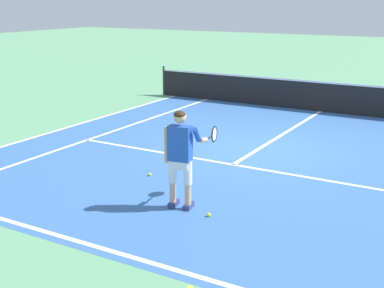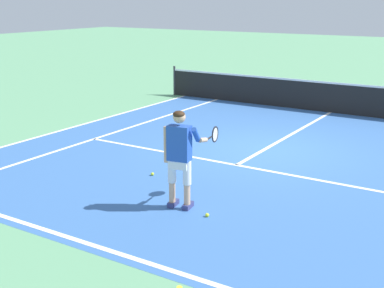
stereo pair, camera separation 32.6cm
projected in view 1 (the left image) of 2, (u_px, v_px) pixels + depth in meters
The scene contains 11 objects.
ground_plane at pixel (259, 149), 12.59m from camera, with size 80.00×80.00×0.00m, color #609E70.
court_inner_surface at pixel (251, 154), 12.19m from camera, with size 10.98×11.32×0.00m, color #3866A8.
line_baseline at pixel (98, 247), 7.63m from camera, with size 10.98×0.10×0.01m, color white.
line_service at pixel (233, 165), 11.40m from camera, with size 8.23×0.10×0.01m, color white.
line_centre_service at pixel (285, 133), 14.07m from camera, with size 0.10×6.40×0.01m, color white.
line_singles_left at pixel (111, 132), 14.17m from camera, with size 0.10×10.92×0.01m, color white.
line_doubles_left at pixel (72, 126), 14.83m from camera, with size 0.10×10.92×0.01m, color white.
tennis_net at pixel (321, 96), 16.61m from camera, with size 11.96×0.08×1.07m.
tennis_player at pixel (181, 153), 8.82m from camera, with size 0.60×1.18×1.71m.
tennis_ball_near_feet at pixel (209, 215), 8.69m from camera, with size 0.07×0.07×0.07m, color #CCE02D.
tennis_ball_by_baseline at pixel (150, 174), 10.68m from camera, with size 0.07×0.07×0.07m, color #CCE02D.
Camera 1 is at (4.67, -11.27, 3.50)m, focal length 49.16 mm.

